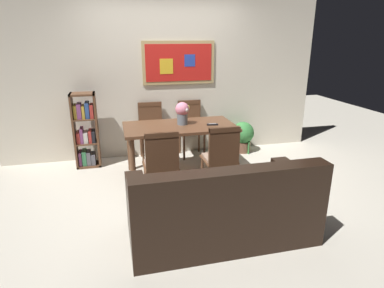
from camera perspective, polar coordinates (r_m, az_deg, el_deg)
name	(u,v)px	position (r m, az deg, el deg)	size (l,w,h in m)	color
ground_plane	(185,189)	(4.35, -1.27, -7.85)	(12.00, 12.00, 0.00)	beige
wall_back_with_painting	(164,76)	(5.40, -4.86, 11.76)	(5.20, 0.14, 2.60)	beige
dining_table	(180,132)	(4.59, -2.16, 2.11)	(1.55, 0.81, 0.74)	brown
dining_chair_near_left	(161,161)	(3.82, -5.41, -2.94)	(0.40, 0.41, 0.91)	brown
dining_chair_far_left	(151,126)	(5.30, -7.15, 3.10)	(0.40, 0.41, 0.91)	brown
dining_chair_near_right	(221,154)	(4.02, 5.12, -1.81)	(0.40, 0.41, 0.91)	brown
dining_chair_far_right	(191,124)	(5.42, -0.24, 3.59)	(0.40, 0.41, 0.91)	brown
leather_couch	(222,210)	(3.24, 5.30, -11.48)	(1.80, 0.84, 0.84)	black
bookshelf	(86,132)	(5.18, -18.11, 1.97)	(0.36, 0.28, 1.13)	brown
potted_ivy	(243,136)	(5.68, 8.88, 1.43)	(0.38, 0.38, 0.62)	brown
flower_vase	(182,112)	(4.57, -1.68, 5.65)	(0.21, 0.19, 0.32)	slate
tv_remote	(212,124)	(4.57, 3.59, 3.45)	(0.16, 0.07, 0.02)	black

